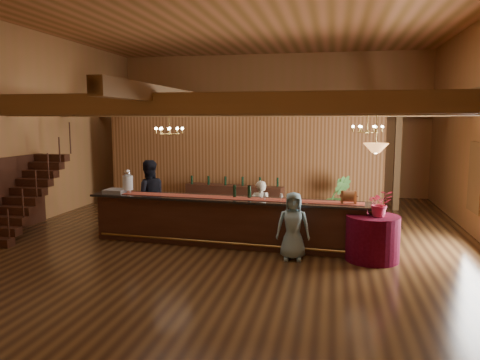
% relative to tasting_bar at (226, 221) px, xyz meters
% --- Properties ---
extents(floor, '(14.00, 14.00, 0.00)m').
position_rel_tasting_bar_xyz_m(floor, '(0.05, 0.80, -0.58)').
color(floor, '#54371B').
rests_on(floor, ground).
extents(ceiling, '(14.00, 14.00, 0.00)m').
position_rel_tasting_bar_xyz_m(ceiling, '(0.05, 0.80, 4.92)').
color(ceiling, '#B26C42').
rests_on(ceiling, wall_back).
extents(wall_back, '(12.00, 0.10, 5.50)m').
position_rel_tasting_bar_xyz_m(wall_back, '(0.05, 7.80, 2.17)').
color(wall_back, '#9C6B39').
rests_on(wall_back, floor).
extents(wall_front, '(12.00, 0.10, 5.50)m').
position_rel_tasting_bar_xyz_m(wall_front, '(0.05, -6.20, 2.17)').
color(wall_front, '#9C6B39').
rests_on(wall_front, floor).
extents(wall_left, '(0.10, 14.00, 5.50)m').
position_rel_tasting_bar_xyz_m(wall_left, '(-5.95, 0.80, 2.17)').
color(wall_left, '#9C6B39').
rests_on(wall_left, floor).
extents(beam_grid, '(11.90, 13.90, 0.39)m').
position_rel_tasting_bar_xyz_m(beam_grid, '(0.05, 1.30, 2.66)').
color(beam_grid, brown).
rests_on(beam_grid, wall_left).
extents(support_posts, '(9.20, 10.20, 3.20)m').
position_rel_tasting_bar_xyz_m(support_posts, '(0.05, 0.30, 1.02)').
color(support_posts, brown).
rests_on(support_posts, floor).
extents(partition_wall, '(9.00, 0.18, 3.10)m').
position_rel_tasting_bar_xyz_m(partition_wall, '(-0.45, 4.30, 0.97)').
color(partition_wall, brown).
rests_on(partition_wall, floor).
extents(window_right_back, '(0.12, 1.05, 1.75)m').
position_rel_tasting_bar_xyz_m(window_right_back, '(6.00, 1.80, 0.97)').
color(window_right_back, white).
rests_on(window_right_back, wall_right).
extents(staircase, '(1.00, 2.80, 2.00)m').
position_rel_tasting_bar_xyz_m(staircase, '(-5.40, 0.06, 0.42)').
color(staircase, '#422319').
rests_on(staircase, floor).
extents(backroom_boxes, '(4.10, 0.60, 1.10)m').
position_rel_tasting_bar_xyz_m(backroom_boxes, '(-0.25, 6.30, -0.05)').
color(backroom_boxes, '#422319').
rests_on(backroom_boxes, floor).
extents(tasting_bar, '(6.86, 1.39, 1.15)m').
position_rel_tasting_bar_xyz_m(tasting_bar, '(0.00, 0.00, 0.00)').
color(tasting_bar, '#422319').
rests_on(tasting_bar, floor).
extents(beverage_dispenser, '(0.26, 0.26, 0.60)m').
position_rel_tasting_bar_xyz_m(beverage_dispenser, '(-2.60, 0.26, 0.85)').
color(beverage_dispenser, silver).
rests_on(beverage_dispenser, tasting_bar).
extents(glass_rack_tray, '(0.50, 0.50, 0.10)m').
position_rel_tasting_bar_xyz_m(glass_rack_tray, '(-2.89, 0.17, 0.61)').
color(glass_rack_tray, gray).
rests_on(glass_rack_tray, tasting_bar).
extents(raffle_drum, '(0.34, 0.24, 0.30)m').
position_rel_tasting_bar_xyz_m(raffle_drum, '(2.83, -0.28, 0.73)').
color(raffle_drum, '#985C2D').
rests_on(raffle_drum, tasting_bar).
extents(bar_bottle_0, '(0.07, 0.07, 0.30)m').
position_rel_tasting_bar_xyz_m(bar_bottle_0, '(0.19, 0.12, 0.71)').
color(bar_bottle_0, black).
rests_on(bar_bottle_0, tasting_bar).
extents(bar_bottle_1, '(0.07, 0.07, 0.30)m').
position_rel_tasting_bar_xyz_m(bar_bottle_1, '(0.55, 0.09, 0.71)').
color(bar_bottle_1, black).
rests_on(bar_bottle_1, tasting_bar).
extents(bar_bottle_2, '(0.07, 0.07, 0.30)m').
position_rel_tasting_bar_xyz_m(bar_bottle_2, '(0.56, 0.09, 0.71)').
color(bar_bottle_2, black).
rests_on(bar_bottle_2, tasting_bar).
extents(backbar_shelf, '(3.23, 0.95, 0.90)m').
position_rel_tasting_bar_xyz_m(backbar_shelf, '(-0.60, 3.76, -0.13)').
color(backbar_shelf, '#422319').
rests_on(backbar_shelf, floor).
extents(round_table, '(1.12, 1.12, 0.97)m').
position_rel_tasting_bar_xyz_m(round_table, '(3.34, -0.62, -0.09)').
color(round_table, '#580722').
rests_on(round_table, floor).
extents(chandelier_left, '(0.80, 0.80, 0.68)m').
position_rel_tasting_bar_xyz_m(chandelier_left, '(-2.00, 1.74, 2.10)').
color(chandelier_left, '#A4813E').
rests_on(chandelier_left, beam_grid).
extents(chandelier_right, '(0.80, 0.80, 0.62)m').
position_rel_tasting_bar_xyz_m(chandelier_right, '(3.36, 2.39, 2.16)').
color(chandelier_right, '#A4813E').
rests_on(chandelier_right, beam_grid).
extents(pendant_lamp, '(0.52, 0.52, 0.90)m').
position_rel_tasting_bar_xyz_m(pendant_lamp, '(3.34, -0.62, 1.83)').
color(pendant_lamp, '#A4813E').
rests_on(pendant_lamp, beam_grid).
extents(bartender, '(0.62, 0.49, 1.48)m').
position_rel_tasting_bar_xyz_m(bartender, '(0.72, 0.72, 0.16)').
color(bartender, silver).
rests_on(bartender, floor).
extents(staff_second, '(1.17, 1.08, 1.93)m').
position_rel_tasting_bar_xyz_m(staff_second, '(-2.30, 0.85, 0.39)').
color(staff_second, black).
rests_on(staff_second, floor).
extents(guest, '(0.74, 0.51, 1.46)m').
position_rel_tasting_bar_xyz_m(guest, '(1.67, -0.87, 0.15)').
color(guest, '#82B3C7').
rests_on(guest, floor).
extents(floor_plant, '(0.81, 0.69, 1.32)m').
position_rel_tasting_bar_xyz_m(floor_plant, '(2.67, 3.57, 0.09)').
color(floor_plant, '#3C742F').
rests_on(floor_plant, floor).
extents(table_flowers, '(0.58, 0.52, 0.56)m').
position_rel_tasting_bar_xyz_m(table_flowers, '(3.46, -0.68, 0.67)').
color(table_flowers, '#DC345D').
rests_on(table_flowers, round_table).
extents(table_vase, '(0.19, 0.19, 0.32)m').
position_rel_tasting_bar_xyz_m(table_vase, '(3.33, -0.52, 0.55)').
color(table_vase, '#A4813E').
rests_on(table_vase, round_table).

